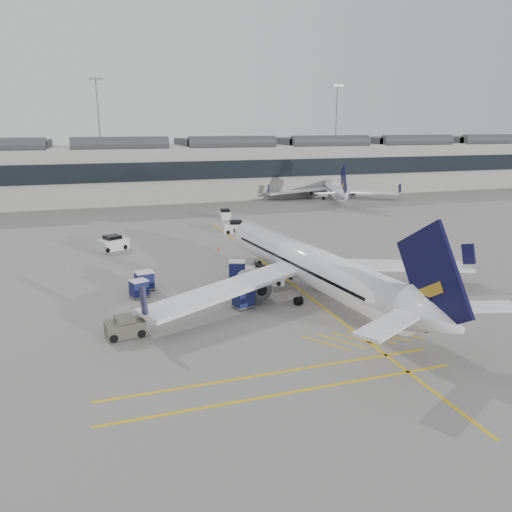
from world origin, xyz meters
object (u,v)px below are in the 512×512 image
object	(u,v)px
ramp_agent_b	(250,287)
airliner_main	(312,266)
baggage_cart_a	(237,269)
ramp_agent_a	(267,273)
belt_loader	(261,278)
pushback_tug	(125,327)

from	to	relation	value
ramp_agent_b	airliner_main	bearing A→B (deg)	119.61
baggage_cart_a	ramp_agent_a	size ratio (longest dim) A/B	1.18
airliner_main	belt_loader	bearing A→B (deg)	116.46
pushback_tug	ramp_agent_a	bearing A→B (deg)	24.58
baggage_cart_a	ramp_agent_a	bearing A→B (deg)	-18.87
airliner_main	ramp_agent_a	size ratio (longest dim) A/B	19.97
pushback_tug	belt_loader	bearing A→B (deg)	24.98
ramp_agent_b	pushback_tug	distance (m)	12.79
baggage_cart_a	pushback_tug	size ratio (longest dim) A/B	0.71
airliner_main	pushback_tug	xyz separation A→B (m)	(-16.77, -4.06, -2.10)
ramp_agent_a	pushback_tug	distance (m)	17.11
ramp_agent_a	baggage_cart_a	bearing A→B (deg)	84.96
ramp_agent_a	pushback_tug	bearing A→B (deg)	156.24
baggage_cart_a	ramp_agent_b	xyz separation A→B (m)	(-0.39, -5.59, -0.11)
airliner_main	ramp_agent_a	xyz separation A→B (m)	(-2.38, 5.18, -1.90)
airliner_main	baggage_cart_a	xyz separation A→B (m)	(-4.92, 7.21, -1.82)
belt_loader	ramp_agent_b	xyz separation A→B (m)	(-2.17, -3.21, 0.26)
ramp_agent_b	pushback_tug	world-z (taller)	ramp_agent_b
ramp_agent_a	ramp_agent_b	size ratio (longest dim) A/B	1.03
belt_loader	baggage_cart_a	bearing A→B (deg)	142.87
ramp_agent_b	pushback_tug	size ratio (longest dim) A/B	0.58
airliner_main	ramp_agent_b	bearing A→B (deg)	156.46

